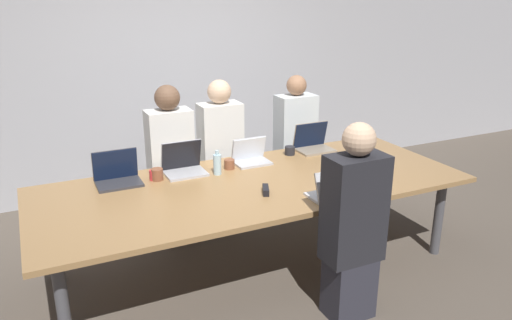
{
  "coord_description": "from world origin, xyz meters",
  "views": [
    {
      "loc": [
        -1.58,
        -3.35,
        2.2
      ],
      "look_at": [
        0.07,
        0.1,
        0.89
      ],
      "focal_mm": 35.0,
      "sensor_mm": 36.0,
      "label": 1
    }
  ],
  "objects_px": {
    "laptop_far_left": "(117,174)",
    "cup_far_right": "(290,151)",
    "person_far_midleft": "(171,164)",
    "person_near_midright": "(353,227)",
    "person_far_right": "(295,144)",
    "person_far_center": "(221,154)",
    "stapler": "(266,190)",
    "laptop_near_midright": "(334,190)",
    "laptop_far_center": "(251,156)",
    "cup_far_midleft": "(154,175)",
    "cup_far_center": "(229,164)",
    "bottle_far_midleft": "(217,164)",
    "laptop_far_right": "(313,142)",
    "laptop_far_midleft": "(183,164)",
    "cup_far_left": "(157,174)"
  },
  "relations": [
    {
      "from": "bottle_far_midleft",
      "to": "stapler",
      "type": "relative_size",
      "value": 1.34
    },
    {
      "from": "person_far_midleft",
      "to": "person_far_right",
      "type": "distance_m",
      "value": 1.36
    },
    {
      "from": "person_far_center",
      "to": "laptop_far_right",
      "type": "xyz_separation_m",
      "value": [
        0.79,
        -0.4,
        0.13
      ]
    },
    {
      "from": "cup_far_right",
      "to": "person_near_midright",
      "type": "distance_m",
      "value": 1.44
    },
    {
      "from": "laptop_near_midright",
      "to": "laptop_far_midleft",
      "type": "bearing_deg",
      "value": -50.15
    },
    {
      "from": "laptop_far_left",
      "to": "laptop_far_center",
      "type": "bearing_deg",
      "value": -0.45
    },
    {
      "from": "stapler",
      "to": "person_near_midright",
      "type": "bearing_deg",
      "value": -40.66
    },
    {
      "from": "cup_far_center",
      "to": "laptop_near_midright",
      "type": "xyz_separation_m",
      "value": [
        0.45,
        -0.92,
        0.03
      ]
    },
    {
      "from": "laptop_far_center",
      "to": "laptop_near_midright",
      "type": "height_order",
      "value": "laptop_near_midright"
    },
    {
      "from": "stapler",
      "to": "cup_far_right",
      "type": "bearing_deg",
      "value": 73.16
    },
    {
      "from": "laptop_far_left",
      "to": "laptop_near_midright",
      "type": "bearing_deg",
      "value": -35.88
    },
    {
      "from": "cup_far_midleft",
      "to": "person_near_midright",
      "type": "distance_m",
      "value": 1.65
    },
    {
      "from": "laptop_far_midleft",
      "to": "laptop_near_midright",
      "type": "bearing_deg",
      "value": -50.15
    },
    {
      "from": "person_far_midleft",
      "to": "cup_far_right",
      "type": "height_order",
      "value": "person_far_midleft"
    },
    {
      "from": "cup_far_center",
      "to": "laptop_far_left",
      "type": "distance_m",
      "value": 0.93
    },
    {
      "from": "person_far_center",
      "to": "cup_far_center",
      "type": "distance_m",
      "value": 0.57
    },
    {
      "from": "cup_far_midleft",
      "to": "cup_far_center",
      "type": "bearing_deg",
      "value": -1.23
    },
    {
      "from": "cup_far_center",
      "to": "laptop_far_left",
      "type": "bearing_deg",
      "value": 175.45
    },
    {
      "from": "cup_far_center",
      "to": "person_far_right",
      "type": "height_order",
      "value": "person_far_right"
    },
    {
      "from": "laptop_far_right",
      "to": "cup_far_right",
      "type": "relative_size",
      "value": 3.67
    },
    {
      "from": "person_far_center",
      "to": "cup_far_center",
      "type": "bearing_deg",
      "value": -103.89
    },
    {
      "from": "person_near_midright",
      "to": "stapler",
      "type": "xyz_separation_m",
      "value": [
        -0.33,
        0.66,
        0.08
      ]
    },
    {
      "from": "cup_far_midleft",
      "to": "laptop_far_left",
      "type": "bearing_deg",
      "value": 167.75
    },
    {
      "from": "stapler",
      "to": "laptop_near_midright",
      "type": "bearing_deg",
      "value": -13.19
    },
    {
      "from": "laptop_far_center",
      "to": "person_far_midleft",
      "type": "bearing_deg",
      "value": 145.66
    },
    {
      "from": "person_far_center",
      "to": "laptop_far_right",
      "type": "relative_size",
      "value": 4.08
    },
    {
      "from": "cup_far_left",
      "to": "cup_far_right",
      "type": "distance_m",
      "value": 1.29
    },
    {
      "from": "cup_far_left",
      "to": "stapler",
      "type": "xyz_separation_m",
      "value": [
        0.67,
        -0.62,
        -0.02
      ]
    },
    {
      "from": "person_far_midleft",
      "to": "person_near_midright",
      "type": "distance_m",
      "value": 1.92
    },
    {
      "from": "laptop_far_center",
      "to": "person_far_midleft",
      "type": "height_order",
      "value": "person_far_midleft"
    },
    {
      "from": "bottle_far_midleft",
      "to": "laptop_far_right",
      "type": "height_order",
      "value": "laptop_far_right"
    },
    {
      "from": "cup_far_right",
      "to": "person_far_center",
      "type": "bearing_deg",
      "value": 140.44
    },
    {
      "from": "laptop_far_right",
      "to": "bottle_far_midleft",
      "type": "bearing_deg",
      "value": -167.62
    },
    {
      "from": "person_far_right",
      "to": "cup_far_right",
      "type": "relative_size",
      "value": 14.76
    },
    {
      "from": "person_far_right",
      "to": "person_near_midright",
      "type": "bearing_deg",
      "value": -108.22
    },
    {
      "from": "laptop_far_center",
      "to": "person_far_midleft",
      "type": "xyz_separation_m",
      "value": [
        -0.61,
        0.42,
        -0.12
      ]
    },
    {
      "from": "laptop_far_left",
      "to": "bottle_far_midleft",
      "type": "relative_size",
      "value": 1.69
    },
    {
      "from": "laptop_far_center",
      "to": "laptop_far_left",
      "type": "relative_size",
      "value": 0.89
    },
    {
      "from": "laptop_far_left",
      "to": "person_far_right",
      "type": "bearing_deg",
      "value": 14.64
    },
    {
      "from": "laptop_far_left",
      "to": "cup_far_right",
      "type": "bearing_deg",
      "value": 1.55
    },
    {
      "from": "laptop_far_center",
      "to": "cup_far_right",
      "type": "relative_size",
      "value": 3.32
    },
    {
      "from": "person_far_center",
      "to": "laptop_near_midright",
      "type": "distance_m",
      "value": 1.51
    },
    {
      "from": "cup_far_right",
      "to": "laptop_near_midright",
      "type": "relative_size",
      "value": 0.27
    },
    {
      "from": "person_far_midleft",
      "to": "laptop_far_right",
      "type": "bearing_deg",
      "value": -14.22
    },
    {
      "from": "laptop_far_center",
      "to": "bottle_far_midleft",
      "type": "xyz_separation_m",
      "value": [
        -0.37,
        -0.15,
        0.02
      ]
    },
    {
      "from": "person_far_midleft",
      "to": "person_near_midright",
      "type": "height_order",
      "value": "person_far_midleft"
    },
    {
      "from": "cup_far_left",
      "to": "person_far_midleft",
      "type": "relative_size",
      "value": 0.07
    },
    {
      "from": "person_near_midright",
      "to": "person_far_midleft",
      "type": "bearing_deg",
      "value": -67.15
    },
    {
      "from": "cup_far_right",
      "to": "stapler",
      "type": "height_order",
      "value": "cup_far_right"
    },
    {
      "from": "person_far_center",
      "to": "laptop_far_right",
      "type": "bearing_deg",
      "value": -26.69
    }
  ]
}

